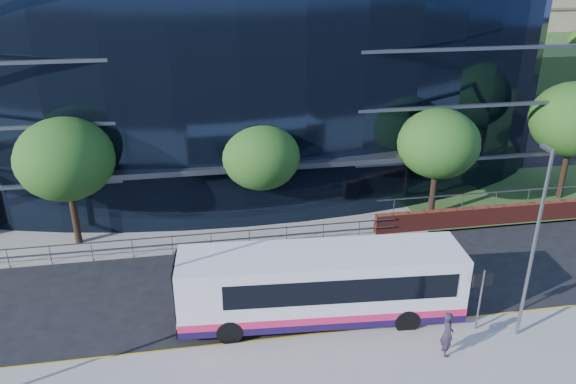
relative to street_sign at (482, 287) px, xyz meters
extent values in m
plane|color=black|center=(-4.50, 1.59, -2.15)|extent=(200.00, 200.00, 0.00)
cube|color=gray|center=(-4.50, 0.59, -2.07)|extent=(80.00, 0.25, 0.16)
cube|color=gold|center=(-4.50, 0.79, -2.14)|extent=(80.00, 0.08, 0.01)
cube|color=gold|center=(-4.50, 0.94, -2.14)|extent=(80.00, 0.08, 0.01)
cube|color=gray|center=(-10.50, 12.59, -2.10)|extent=(50.00, 8.00, 0.10)
cube|color=black|center=(-8.50, 25.59, 5.85)|extent=(38.00, 16.00, 16.00)
cube|color=#595E66|center=(-8.50, 11.09, 1.55)|extent=(22.00, 1.20, 0.30)
cube|color=slate|center=(-12.50, 8.59, -1.10)|extent=(24.00, 0.05, 0.05)
cube|color=slate|center=(-12.50, 8.59, -1.55)|extent=(24.00, 0.05, 0.05)
cylinder|color=slate|center=(-12.50, 8.59, -1.60)|extent=(0.04, 0.04, 1.10)
cube|color=#2D511E|center=(27.50, 57.59, -0.15)|extent=(60.00, 42.00, 4.00)
cylinder|color=slate|center=(0.00, -0.01, -0.60)|extent=(0.08, 0.08, 2.80)
cube|color=black|center=(0.00, 0.01, 0.35)|extent=(0.85, 0.06, 0.60)
cylinder|color=black|center=(-17.50, 10.59, -0.50)|extent=(0.36, 0.36, 3.30)
ellipsoid|color=#144715|center=(-17.50, 10.59, 2.73)|extent=(4.95, 4.95, 4.21)
cylinder|color=black|center=(-7.50, 11.09, -0.72)|extent=(0.36, 0.36, 2.86)
ellipsoid|color=#144715|center=(-7.50, 11.09, 2.08)|extent=(4.29, 4.29, 3.65)
cylinder|color=black|center=(2.50, 10.59, -0.61)|extent=(0.36, 0.36, 3.08)
ellipsoid|color=#144715|center=(2.50, 10.59, 2.40)|extent=(4.62, 4.62, 3.93)
cylinder|color=black|center=(11.50, 11.59, -0.39)|extent=(0.36, 0.36, 3.52)
ellipsoid|color=#144715|center=(11.50, 11.59, 3.05)|extent=(5.28, 5.28, 4.49)
cylinder|color=black|center=(19.50, 41.59, -0.61)|extent=(0.36, 0.36, 3.08)
ellipsoid|color=#144715|center=(19.50, 41.59, 2.40)|extent=(4.62, 4.62, 3.93)
cylinder|color=slate|center=(1.50, -0.61, 2.00)|extent=(0.14, 0.14, 8.00)
cube|color=slate|center=(1.50, -0.26, 5.90)|extent=(0.15, 0.70, 0.12)
cube|color=silver|center=(-6.17, 1.95, -0.35)|extent=(11.95, 3.49, 2.84)
cube|color=#1A0E3B|center=(-6.17, 1.95, -1.61)|extent=(11.97, 3.54, 0.32)
cube|color=#DB2052|center=(-6.17, 1.95, -1.29)|extent=(11.97, 3.54, 0.32)
cube|color=black|center=(-5.53, 1.91, 0.05)|extent=(9.60, 3.38, 1.07)
cube|color=black|center=(-12.08, 2.37, -0.22)|extent=(0.24, 2.30, 1.66)
cube|color=black|center=(-12.09, 2.37, 0.77)|extent=(0.25, 2.20, 0.43)
cube|color=yellow|center=(-12.12, 2.64, 0.77)|extent=(0.12, 1.18, 0.24)
cube|color=black|center=(-12.08, 2.37, -1.67)|extent=(0.28, 2.57, 0.26)
cylinder|color=black|center=(-10.11, 1.01, -1.61)|extent=(1.09, 0.40, 1.07)
cylinder|color=black|center=(-2.83, 0.50, -1.61)|extent=(1.09, 0.40, 1.07)
imported|color=#271F2F|center=(-1.92, -1.27, -1.05)|extent=(0.52, 0.73, 1.89)
camera|label=1|loc=(-10.89, -17.47, 12.57)|focal=35.00mm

